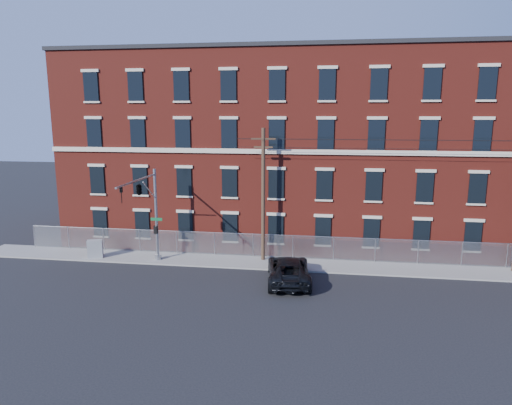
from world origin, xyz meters
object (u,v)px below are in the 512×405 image
object	(u,v)px
utility_cabinet	(95,249)
pickup_truck	(289,270)
utility_pole_near	(263,193)
traffic_signal_mast	(143,197)

from	to	relation	value
utility_cabinet	pickup_truck	bearing A→B (deg)	-29.71
pickup_truck	utility_cabinet	bearing A→B (deg)	-16.39
utility_pole_near	utility_cabinet	world-z (taller)	utility_pole_near
traffic_signal_mast	pickup_truck	bearing A→B (deg)	-3.62
traffic_signal_mast	utility_pole_near	xyz separation A→B (m)	(8.00, 3.42, -0.05)
utility_pole_near	utility_cabinet	xyz separation A→B (m)	(-12.97, -1.40, -4.52)
traffic_signal_mast	pickup_truck	world-z (taller)	traffic_signal_mast
utility_cabinet	traffic_signal_mast	bearing A→B (deg)	-41.89
utility_pole_near	traffic_signal_mast	bearing A→B (deg)	-156.86
utility_pole_near	pickup_truck	world-z (taller)	utility_pole_near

